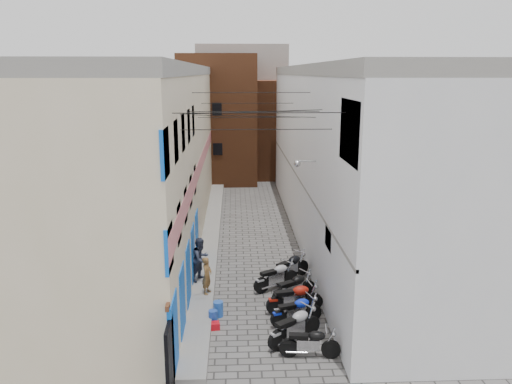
{
  "coord_description": "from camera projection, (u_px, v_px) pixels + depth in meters",
  "views": [
    {
      "loc": [
        -0.73,
        -12.42,
        8.63
      ],
      "look_at": [
        0.28,
        10.99,
        3.0
      ],
      "focal_mm": 35.0,
      "sensor_mm": 36.0,
      "label": 1
    }
  ],
  "objects": [
    {
      "name": "plinth",
      "position": [
        211.0,
        236.0,
        26.63
      ],
      "size": [
        0.9,
        26.0,
        0.25
      ],
      "primitive_type": "cube",
      "color": "gray",
      "rests_on": "ground"
    },
    {
      "name": "building_left",
      "position": [
        151.0,
        156.0,
        25.43
      ],
      "size": [
        5.1,
        27.0,
        9.0
      ],
      "color": "beige",
      "rests_on": "ground"
    },
    {
      "name": "building_right",
      "position": [
        345.0,
        154.0,
        25.9
      ],
      "size": [
        5.94,
        26.0,
        9.0
      ],
      "color": "silver",
      "rests_on": "ground"
    },
    {
      "name": "building_far_brick_left",
      "position": [
        218.0,
        119.0,
        40.06
      ],
      "size": [
        6.0,
        6.0,
        10.0
      ],
      "primitive_type": "cube",
      "color": "brown",
      "rests_on": "ground"
    },
    {
      "name": "building_far_brick_right",
      "position": [
        278.0,
        128.0,
        42.45
      ],
      "size": [
        5.0,
        6.0,
        8.0
      ],
      "primitive_type": "cube",
      "color": "brown",
      "rests_on": "ground"
    },
    {
      "name": "building_far_concrete",
      "position": [
        242.0,
        107.0,
        45.86
      ],
      "size": [
        8.0,
        5.0,
        11.0
      ],
      "primitive_type": "cube",
      "color": "gray",
      "rests_on": "ground"
    },
    {
      "name": "far_shopfront",
      "position": [
        244.0,
        172.0,
        38.31
      ],
      "size": [
        2.0,
        0.3,
        2.4
      ],
      "primitive_type": "cube",
      "color": "black",
      "rests_on": "ground"
    },
    {
      "name": "overhead_wires",
      "position": [
        253.0,
        111.0,
        19.87
      ],
      "size": [
        5.8,
        13.02,
        1.32
      ],
      "color": "black",
      "rests_on": "ground"
    },
    {
      "name": "motorcycle_a",
      "position": [
        310.0,
        341.0,
        15.38
      ],
      "size": [
        1.96,
        0.81,
        1.1
      ],
      "primitive_type": null,
      "rotation": [
        0.0,
        0.0,
        -1.68
      ],
      "color": "black",
      "rests_on": "ground"
    },
    {
      "name": "motorcycle_b",
      "position": [
        295.0,
        325.0,
        16.22
      ],
      "size": [
        2.17,
        1.84,
        1.26
      ],
      "primitive_type": null,
      "rotation": [
        0.0,
        0.0,
        -0.95
      ],
      "color": "#98999D",
      "rests_on": "ground"
    },
    {
      "name": "motorcycle_c",
      "position": [
        296.0,
        309.0,
        17.45
      ],
      "size": [
        2.02,
        1.17,
        1.12
      ],
      "primitive_type": null,
      "rotation": [
        0.0,
        0.0,
        -1.26
      ],
      "color": "#0E29D2",
      "rests_on": "ground"
    },
    {
      "name": "motorcycle_d",
      "position": [
        295.0,
        297.0,
        18.28
      ],
      "size": [
        2.25,
        1.06,
        1.25
      ],
      "primitive_type": null,
      "rotation": [
        0.0,
        0.0,
        -1.39
      ],
      "color": "#9E170B",
      "rests_on": "ground"
    },
    {
      "name": "motorcycle_e",
      "position": [
        294.0,
        286.0,
        19.22
      ],
      "size": [
        2.11,
        1.69,
        1.21
      ],
      "primitive_type": null,
      "rotation": [
        0.0,
        0.0,
        -0.99
      ],
      "color": "black",
      "rests_on": "ground"
    },
    {
      "name": "motorcycle_f",
      "position": [
        276.0,
        275.0,
        20.27
      ],
      "size": [
        2.14,
        1.63,
        1.21
      ],
      "primitive_type": null,
      "rotation": [
        0.0,
        0.0,
        -1.04
      ],
      "color": "#A2A2A7",
      "rests_on": "ground"
    },
    {
      "name": "motorcycle_g",
      "position": [
        290.0,
        266.0,
        21.16
      ],
      "size": [
        2.09,
        1.92,
        1.25
      ],
      "primitive_type": null,
      "rotation": [
        0.0,
        0.0,
        -0.87
      ],
      "color": "black",
      "rests_on": "ground"
    },
    {
      "name": "person_a",
      "position": [
        207.0,
        275.0,
        19.27
      ],
      "size": [
        0.51,
        0.63,
        1.48
      ],
      "primitive_type": "imported",
      "rotation": [
        0.0,
        0.0,
        1.23
      ],
      "color": "brown",
      "rests_on": "plinth"
    },
    {
      "name": "person_b",
      "position": [
        201.0,
        259.0,
        20.52
      ],
      "size": [
        1.07,
        1.11,
        1.81
      ],
      "primitive_type": "imported",
      "rotation": [
        0.0,
        0.0,
        0.96
      ],
      "color": "#2F3547",
      "rests_on": "plinth"
    },
    {
      "name": "water_jug_near",
      "position": [
        213.0,
        317.0,
        17.54
      ],
      "size": [
        0.42,
        0.42,
        0.5
      ],
      "primitive_type": "cylinder",
      "rotation": [
        0.0,
        0.0,
        -0.43
      ],
      "color": "#2147A7",
      "rests_on": "ground"
    },
    {
      "name": "water_jug_far",
      "position": [
        218.0,
        309.0,
        18.06
      ],
      "size": [
        0.38,
        0.38,
        0.57
      ],
      "primitive_type": "cylinder",
      "rotation": [
        0.0,
        0.0,
        0.05
      ],
      "color": "blue",
      "rests_on": "ground"
    },
    {
      "name": "red_crate",
      "position": [
        214.0,
        326.0,
        17.19
      ],
      "size": [
        0.42,
        0.34,
        0.24
      ],
      "primitive_type": "cube",
      "rotation": [
        0.0,
        0.0,
        0.16
      ],
      "color": "red",
      "rests_on": "ground"
    }
  ]
}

